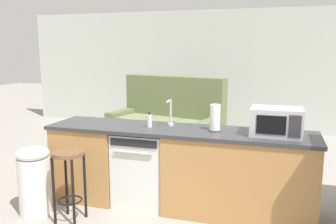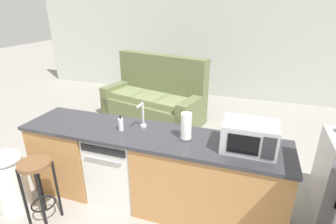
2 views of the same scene
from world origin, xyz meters
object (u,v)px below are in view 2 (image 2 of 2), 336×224
Objects in this scene: microwave at (249,136)px; bar_stool at (38,179)px; trash_bin at (10,181)px; dishwasher at (119,165)px; paper_towel_roll at (186,126)px; soap_bottle at (121,124)px; couch at (156,100)px.

microwave is 0.68× the size of bar_stool.
trash_bin is at bearing -165.84° from microwave.
paper_towel_roll is at bearing 1.44° from dishwasher.
microwave is at bearing 14.16° from trash_bin.
microwave reaches higher than soap_bottle.
trash_bin is at bearing 175.61° from bar_stool.
couch is at bearing 79.22° from trash_bin.
trash_bin is (-1.82, -0.64, -0.66)m from paper_towel_roll.
bar_stool and trash_bin have the same top height.
microwave is 0.68× the size of trash_bin.
couch reaches higher than bar_stool.
dishwasher is 1.68× the size of microwave.
soap_bottle reaches higher than bar_stool.
trash_bin is at bearing -151.54° from soap_bottle.
bar_stool is at bearing -153.86° from paper_towel_roll.
soap_bottle is (-0.72, -0.04, -0.07)m from paper_towel_roll.
dishwasher is at bearing -178.56° from paper_towel_roll.
microwave reaches higher than bar_stool.
paper_towel_roll is 0.38× the size of bar_stool.
microwave is at bearing -2.00° from paper_towel_roll.
dishwasher is at bearing 49.23° from bar_stool.
microwave reaches higher than trash_bin.
trash_bin is at bearing -160.72° from paper_towel_roll.
bar_stool is at bearing -161.89° from microwave.
couch is (-0.45, 2.36, -0.03)m from dishwasher.
soap_bottle is at bearing -176.63° from paper_towel_roll.
microwave is 3.08m from couch.
microwave is at bearing -0.05° from dishwasher.
couch is (0.57, 2.97, 0.02)m from trash_bin.
bar_stool is (-1.99, -0.65, -0.50)m from microwave.
paper_towel_roll is at bearing 26.14° from bar_stool.
bar_stool is at bearing -92.18° from couch.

